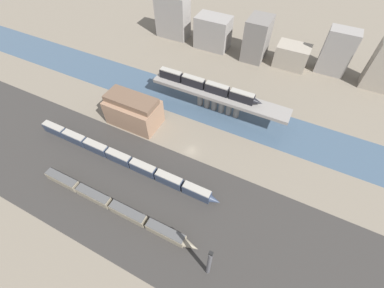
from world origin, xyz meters
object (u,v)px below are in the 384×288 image
at_px(train_on_bridge, 207,86).
at_px(train_yard_mid, 121,159).
at_px(signal_tower, 209,263).
at_px(warehouse_building, 133,111).
at_px(train_yard_near, 115,206).

bearing_deg(train_on_bridge, train_yard_mid, -110.04).
bearing_deg(train_yard_mid, signal_tower, -24.59).
height_order(warehouse_building, signal_tower, signal_tower).
bearing_deg(train_on_bridge, warehouse_building, -136.12).
height_order(train_yard_mid, warehouse_building, warehouse_building).
xyz_separation_m(train_yard_near, train_yard_mid, (-9.03, 15.84, 0.36)).
bearing_deg(train_yard_near, train_yard_mid, 119.69).
xyz_separation_m(train_yard_mid, signal_tower, (42.67, -19.52, 6.11)).
bearing_deg(train_yard_near, signal_tower, -6.25).
xyz_separation_m(train_on_bridge, signal_tower, (27.86, -60.10, -2.87)).
bearing_deg(signal_tower, warehouse_building, 142.19).
height_order(train_yard_near, train_yard_mid, train_yard_mid).
relative_size(train_on_bridge, warehouse_building, 2.16).
xyz_separation_m(train_yard_near, signal_tower, (33.63, -3.68, 6.47)).
relative_size(train_on_bridge, train_yard_mid, 0.60).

